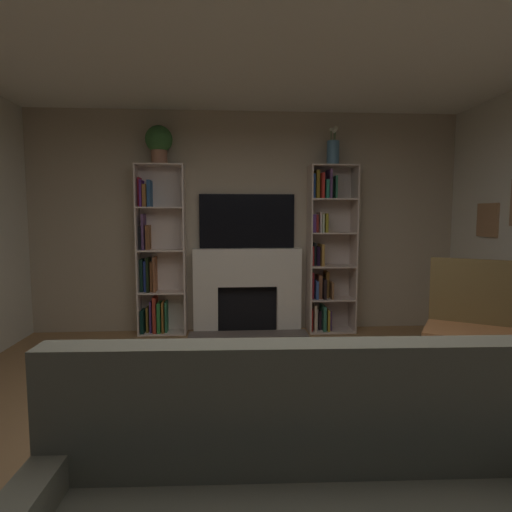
# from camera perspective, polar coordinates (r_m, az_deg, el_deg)

# --- Properties ---
(ground_plane) EXTENTS (6.72, 6.72, 0.00)m
(ground_plane) POSITION_cam_1_polar(r_m,az_deg,el_deg) (2.95, 1.63, -24.19)
(ground_plane) COLOR #936C45
(wall_back_accent) EXTENTS (5.45, 0.06, 2.73)m
(wall_back_accent) POSITION_cam_1_polar(r_m,az_deg,el_deg) (5.39, -1.25, 4.52)
(wall_back_accent) COLOR tan
(wall_back_accent) RESTS_ON ground_plane
(fireplace) EXTENTS (1.44, 0.49, 1.05)m
(fireplace) POSITION_cam_1_polar(r_m,az_deg,el_deg) (5.34, -1.17, -4.41)
(fireplace) COLOR white
(fireplace) RESTS_ON ground_plane
(tv) EXTENTS (1.18, 0.06, 0.67)m
(tv) POSITION_cam_1_polar(r_m,az_deg,el_deg) (5.33, -1.22, 4.68)
(tv) COLOR black
(tv) RESTS_ON fireplace
(bookshelf_left) EXTENTS (0.58, 0.27, 2.07)m
(bookshelf_left) POSITION_cam_1_polar(r_m,az_deg,el_deg) (5.35, -13.14, -0.34)
(bookshelf_left) COLOR beige
(bookshelf_left) RESTS_ON ground_plane
(bookshelf_right) EXTENTS (0.58, 0.33, 2.07)m
(bookshelf_right) POSITION_cam_1_polar(r_m,az_deg,el_deg) (5.39, 9.35, 0.64)
(bookshelf_right) COLOR beige
(bookshelf_right) RESTS_ON ground_plane
(potted_plant) EXTENTS (0.32, 0.32, 0.45)m
(potted_plant) POSITION_cam_1_polar(r_m,az_deg,el_deg) (5.33, -12.90, 14.71)
(potted_plant) COLOR #A66F56
(potted_plant) RESTS_ON bookshelf_left
(vase_with_flowers) EXTENTS (0.15, 0.15, 0.47)m
(vase_with_flowers) POSITION_cam_1_polar(r_m,az_deg,el_deg) (5.41, 10.31, 13.67)
(vase_with_flowers) COLOR teal
(vase_with_flowers) RESTS_ON bookshelf_right
(armchair) EXTENTS (0.90, 0.86, 1.08)m
(armchair) POSITION_cam_1_polar(r_m,az_deg,el_deg) (4.09, 26.84, -8.04)
(armchair) COLOR brown
(armchair) RESTS_ON ground_plane
(coffee_table) EXTENTS (0.71, 0.48, 0.37)m
(coffee_table) POSITION_cam_1_polar(r_m,az_deg,el_deg) (2.46, 3.28, -22.28)
(coffee_table) COLOR brown
(coffee_table) RESTS_ON ground_plane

